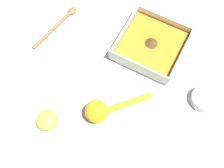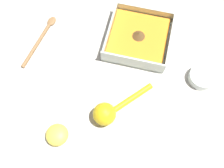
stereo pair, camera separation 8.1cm
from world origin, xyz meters
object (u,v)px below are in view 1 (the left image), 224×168
object	(u,v)px
lemon_half	(47,120)
wooden_spoon	(58,25)
square_dish	(151,46)
spice_bowl	(204,99)
lemon_squeezer	(101,110)

from	to	relation	value
lemon_half	wooden_spoon	bearing A→B (deg)	117.87
lemon_half	wooden_spoon	xyz separation A→B (m)	(-0.16, 0.31, -0.01)
square_dish	spice_bowl	world-z (taller)	square_dish
lemon_squeezer	lemon_half	bearing A→B (deg)	-11.02
square_dish	lemon_half	size ratio (longest dim) A/B	3.15
spice_bowl	wooden_spoon	distance (m)	0.56
square_dish	lemon_half	distance (m)	0.41
spice_bowl	lemon_half	distance (m)	0.48
square_dish	wooden_spoon	bearing A→B (deg)	-168.13
spice_bowl	lemon_squeezer	size ratio (longest dim) A/B	0.48
spice_bowl	lemon_squeezer	world-z (taller)	lemon_squeezer
lemon_half	lemon_squeezer	bearing A→B (deg)	37.30
spice_bowl	lemon_half	world-z (taller)	lemon_half
spice_bowl	lemon_squeezer	bearing A→B (deg)	-144.46
lemon_squeezer	wooden_spoon	xyz separation A→B (m)	(-0.29, 0.21, -0.03)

